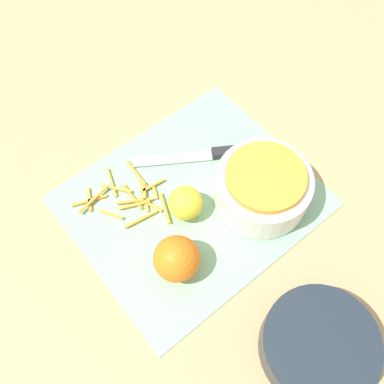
% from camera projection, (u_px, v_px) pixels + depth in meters
% --- Properties ---
extents(ground_plane, '(4.00, 4.00, 0.00)m').
position_uv_depth(ground_plane, '(192.00, 201.00, 0.86)').
color(ground_plane, tan).
extents(cutting_board, '(0.44, 0.38, 0.01)m').
position_uv_depth(cutting_board, '(192.00, 200.00, 0.85)').
color(cutting_board, '#84B793').
rests_on(cutting_board, ground_plane).
extents(bowl_speckled, '(0.17, 0.17, 0.09)m').
position_uv_depth(bowl_speckled, '(263.00, 187.00, 0.82)').
color(bowl_speckled, silver).
rests_on(bowl_speckled, cutting_board).
extents(bowl_dark, '(0.18, 0.18, 0.06)m').
position_uv_depth(bowl_dark, '(318.00, 346.00, 0.70)').
color(bowl_dark, '#1E2833').
rests_on(bowl_dark, ground_plane).
extents(knife, '(0.23, 0.16, 0.02)m').
position_uv_depth(knife, '(221.00, 153.00, 0.89)').
color(knife, '#232328').
rests_on(knife, cutting_board).
extents(orange_left, '(0.08, 0.08, 0.08)m').
position_uv_depth(orange_left, '(177.00, 259.00, 0.75)').
color(orange_left, orange).
rests_on(orange_left, cutting_board).
extents(lemon, '(0.06, 0.06, 0.06)m').
position_uv_depth(lemon, '(185.00, 203.00, 0.81)').
color(lemon, yellow).
rests_on(lemon, cutting_board).
extents(peel_pile, '(0.17, 0.17, 0.01)m').
position_uv_depth(peel_pile, '(128.00, 197.00, 0.85)').
color(peel_pile, orange).
rests_on(peel_pile, cutting_board).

